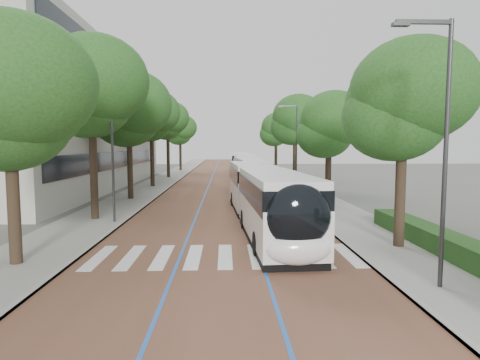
% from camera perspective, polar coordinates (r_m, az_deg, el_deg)
% --- Properties ---
extents(ground, '(160.00, 160.00, 0.00)m').
position_cam_1_polar(ground, '(15.41, -2.88, -11.84)').
color(ground, '#51544C').
rests_on(ground, ground).
extents(road, '(11.00, 140.00, 0.02)m').
position_cam_1_polar(road, '(54.93, -2.36, 0.35)').
color(road, brown).
rests_on(road, ground).
extents(sidewalk_left, '(4.00, 140.00, 0.12)m').
position_cam_1_polar(sidewalk_left, '(55.46, -10.13, 0.37)').
color(sidewalk_left, gray).
rests_on(sidewalk_left, ground).
extents(sidewalk_right, '(4.00, 140.00, 0.12)m').
position_cam_1_polar(sidewalk_right, '(55.41, 5.42, 0.42)').
color(sidewalk_right, gray).
rests_on(sidewalk_right, ground).
extents(kerb_left, '(0.20, 140.00, 0.14)m').
position_cam_1_polar(kerb_left, '(55.23, -8.18, 0.38)').
color(kerb_left, gray).
rests_on(kerb_left, ground).
extents(kerb_right, '(0.20, 140.00, 0.14)m').
position_cam_1_polar(kerb_right, '(55.19, 3.46, 0.41)').
color(kerb_right, gray).
rests_on(kerb_right, ground).
extents(zebra_crossing, '(10.55, 3.60, 0.01)m').
position_cam_1_polar(zebra_crossing, '(16.36, -2.12, -10.74)').
color(zebra_crossing, silver).
rests_on(zebra_crossing, ground).
extents(lane_line_left, '(0.12, 126.00, 0.01)m').
position_cam_1_polar(lane_line_left, '(54.96, -4.03, 0.35)').
color(lane_line_left, '#2357B1').
rests_on(lane_line_left, road).
extents(lane_line_right, '(0.12, 126.00, 0.01)m').
position_cam_1_polar(lane_line_right, '(54.95, -0.69, 0.37)').
color(lane_line_right, '#2357B1').
rests_on(lane_line_right, road).
extents(office_building, '(18.11, 40.00, 14.00)m').
position_cam_1_polar(office_building, '(47.13, -27.08, 7.54)').
color(office_building, '#B3B1A6').
rests_on(office_building, ground).
extents(hedge, '(1.20, 14.00, 0.80)m').
position_cam_1_polar(hedge, '(17.67, 28.49, -8.51)').
color(hedge, '#163B14').
rests_on(hedge, sidewalk_right).
extents(streetlight_near, '(1.82, 0.20, 8.00)m').
position_cam_1_polar(streetlight_near, '(13.39, 26.63, 5.99)').
color(streetlight_near, '#323335').
rests_on(streetlight_near, sidewalk_right).
extents(streetlight_far, '(1.82, 0.20, 8.00)m').
position_cam_1_polar(streetlight_far, '(37.31, 7.78, 5.50)').
color(streetlight_far, '#323335').
rests_on(streetlight_far, sidewalk_right).
extents(lamp_post_left, '(0.14, 0.14, 8.00)m').
position_cam_1_polar(lamp_post_left, '(23.61, -17.68, 3.93)').
color(lamp_post_left, '#323335').
rests_on(lamp_post_left, sidewalk_left).
extents(trees_left, '(6.37, 60.49, 10.16)m').
position_cam_1_polar(trees_left, '(37.88, -14.05, 8.76)').
color(trees_left, black).
rests_on(trees_left, ground).
extents(trees_right, '(5.49, 47.06, 9.25)m').
position_cam_1_polar(trees_right, '(37.70, 9.41, 7.80)').
color(trees_right, black).
rests_on(trees_right, ground).
extents(lead_bus, '(3.45, 18.50, 3.20)m').
position_cam_1_polar(lead_bus, '(22.24, 3.29, -2.33)').
color(lead_bus, black).
rests_on(lead_bus, ground).
extents(bus_queued_0, '(3.03, 12.49, 3.20)m').
position_cam_1_polar(bus_queued_0, '(38.29, 1.54, 0.75)').
color(bus_queued_0, white).
rests_on(bus_queued_0, ground).
extents(bus_queued_1, '(3.28, 12.53, 3.20)m').
position_cam_1_polar(bus_queued_1, '(51.30, 0.97, 1.83)').
color(bus_queued_1, white).
rests_on(bus_queued_1, ground).
extents(bus_queued_2, '(3.06, 12.50, 3.20)m').
position_cam_1_polar(bus_queued_2, '(64.05, 0.12, 2.46)').
color(bus_queued_2, white).
rests_on(bus_queued_2, ground).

